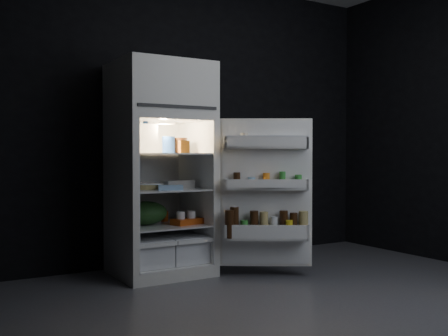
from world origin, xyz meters
TOP-DOWN VIEW (x-y plane):
  - floor at (0.00, 0.00)m, footprint 4.00×3.40m
  - wall_back at (0.00, 1.70)m, footprint 4.00×0.00m
  - refrigerator at (-0.53, 1.32)m, footprint 0.76×0.71m
  - fridge_door at (0.17, 0.74)m, footprint 0.71×0.55m
  - milk_jug at (-0.65, 1.33)m, footprint 0.17×0.17m
  - mayo_jar at (-0.45, 1.29)m, footprint 0.13×0.13m
  - jam_jar at (-0.34, 1.27)m, footprint 0.14×0.14m
  - amber_bottle at (-0.80, 1.37)m, footprint 0.08×0.08m
  - small_carton at (-0.43, 1.05)m, footprint 0.08×0.06m
  - egg_carton at (-0.41, 1.19)m, footprint 0.30×0.17m
  - pie at (-0.63, 1.31)m, footprint 0.30×0.30m
  - flat_package at (-0.53, 1.08)m, footprint 0.22×0.16m
  - wrapped_pkg at (-0.34, 1.44)m, footprint 0.15×0.14m
  - produce_bag at (-0.65, 1.31)m, footprint 0.42×0.37m
  - yogurt_tray at (-0.34, 1.16)m, footprint 0.29×0.20m
  - small_can_red at (-0.42, 1.44)m, footprint 0.08×0.08m
  - small_can_silver at (-0.24, 1.41)m, footprint 0.08×0.08m

SIDE VIEW (x-z plane):
  - floor at x=0.00m, z-range 0.00..0.00m
  - yogurt_tray at x=-0.34m, z-range 0.43..0.48m
  - small_can_red at x=-0.42m, z-range 0.43..0.52m
  - small_can_silver at x=-0.24m, z-range 0.43..0.52m
  - produce_bag at x=-0.65m, z-range 0.43..0.62m
  - fridge_door at x=0.17m, z-range 0.07..1.29m
  - pie at x=-0.63m, z-range 0.73..0.77m
  - flat_package at x=-0.53m, z-range 0.73..0.77m
  - wrapped_pkg at x=-0.34m, z-range 0.73..0.78m
  - egg_carton at x=-0.41m, z-range 0.73..0.80m
  - refrigerator at x=-0.53m, z-range 0.07..1.85m
  - small_carton at x=-0.43m, z-range 1.03..1.13m
  - jam_jar at x=-0.34m, z-range 1.03..1.16m
  - mayo_jar at x=-0.45m, z-range 1.03..1.17m
  - amber_bottle at x=-0.80m, z-range 1.03..1.25m
  - milk_jug at x=-0.65m, z-range 1.03..1.27m
  - wall_back at x=0.00m, z-range 0.00..2.70m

